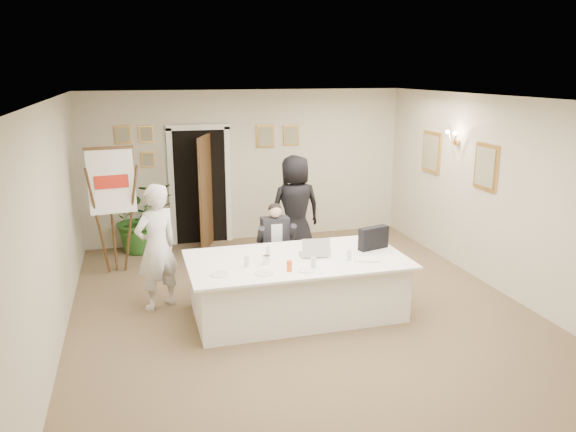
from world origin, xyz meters
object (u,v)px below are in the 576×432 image
(standing_woman, at_px, (295,209))
(laptop, at_px, (313,245))
(laptop_bag, at_px, (373,238))
(oj_glass, at_px, (289,266))
(conference_table, at_px, (297,286))
(potted_palm, at_px, (140,217))
(standing_man, at_px, (157,247))
(steel_jug, at_px, (267,260))
(paper_stack, at_px, (366,259))
(flip_chart, at_px, (113,217))
(seated_man, at_px, (276,245))

(standing_woman, height_order, laptop, standing_woman)
(laptop_bag, relative_size, oj_glass, 3.38)
(conference_table, bearing_deg, potted_palm, 120.02)
(standing_man, relative_size, laptop, 4.55)
(standing_woman, bearing_deg, steel_jug, 60.36)
(standing_woman, distance_m, laptop, 2.07)
(paper_stack, bearing_deg, potted_palm, 127.16)
(paper_stack, relative_size, oj_glass, 2.34)
(conference_table, xyz_separation_m, flip_chart, (-2.32, 2.26, 0.52))
(standing_man, distance_m, oj_glass, 1.89)
(potted_palm, xyz_separation_m, paper_stack, (2.75, -3.63, 0.16))
(flip_chart, relative_size, laptop_bag, 4.52)
(standing_man, relative_size, oj_glass, 13.23)
(standing_woman, height_order, potted_palm, standing_woman)
(laptop_bag, height_order, paper_stack, laptop_bag)
(paper_stack, height_order, oj_glass, oj_glass)
(flip_chart, distance_m, laptop_bag, 4.06)
(standing_woman, relative_size, potted_palm, 1.43)
(laptop, relative_size, steel_jug, 3.44)
(standing_woman, xyz_separation_m, laptop_bag, (0.53, -2.00, 0.03))
(conference_table, bearing_deg, flip_chart, 135.74)
(conference_table, relative_size, laptop, 7.48)
(seated_man, bearing_deg, standing_woman, 60.09)
(conference_table, xyz_separation_m, steel_jug, (-0.43, -0.11, 0.44))
(seated_man, bearing_deg, flip_chart, 151.33)
(laptop_bag, bearing_deg, seated_man, 124.87)
(standing_woman, distance_m, oj_glass, 2.67)
(seated_man, height_order, standing_woman, standing_woman)
(steel_jug, bearing_deg, laptop_bag, 7.83)
(potted_palm, bearing_deg, seated_man, -50.36)
(flip_chart, distance_m, standing_woman, 2.92)
(potted_palm, relative_size, steel_jug, 11.46)
(conference_table, relative_size, potted_palm, 2.24)
(standing_woman, height_order, laptop_bag, standing_woman)
(conference_table, distance_m, steel_jug, 0.62)
(laptop, bearing_deg, seated_man, 114.85)
(conference_table, height_order, oj_glass, oj_glass)
(conference_table, height_order, paper_stack, paper_stack)
(oj_glass, xyz_separation_m, steel_jug, (-0.21, 0.33, -0.01))
(laptop, height_order, paper_stack, laptop)
(seated_man, distance_m, oj_glass, 1.49)
(flip_chart, xyz_separation_m, laptop, (2.57, -2.20, -0.00))
(oj_glass, bearing_deg, standing_man, 143.40)
(standing_man, xyz_separation_m, standing_woman, (2.33, 1.42, 0.04))
(conference_table, xyz_separation_m, laptop, (0.25, 0.07, 0.52))
(flip_chart, height_order, laptop_bag, flip_chart)
(seated_man, distance_m, flip_chart, 2.63)
(potted_palm, distance_m, paper_stack, 4.55)
(standing_woman, relative_size, laptop, 4.76)
(paper_stack, bearing_deg, standing_woman, 95.85)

